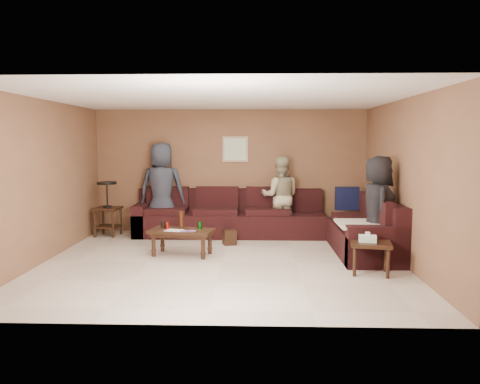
{
  "coord_description": "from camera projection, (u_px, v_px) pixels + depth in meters",
  "views": [
    {
      "loc": [
        0.51,
        -7.05,
        1.86
      ],
      "look_at": [
        0.25,
        0.85,
        1.0
      ],
      "focal_mm": 35.0,
      "sensor_mm": 36.0,
      "label": 1
    }
  ],
  "objects": [
    {
      "name": "room",
      "position": [
        222.0,
        154.0,
        7.05
      ],
      "size": [
        5.6,
        5.5,
        2.5
      ],
      "color": "beige",
      "rests_on": "ground"
    },
    {
      "name": "sectional_sofa",
      "position": [
        271.0,
        224.0,
        8.67
      ],
      "size": [
        4.65,
        2.9,
        0.97
      ],
      "color": "black",
      "rests_on": "ground"
    },
    {
      "name": "coffee_table",
      "position": [
        182.0,
        233.0,
        7.63
      ],
      "size": [
        1.1,
        0.7,
        0.71
      ],
      "rotation": [
        0.0,
        0.0,
        -0.19
      ],
      "color": "black",
      "rests_on": "ground"
    },
    {
      "name": "end_table_left",
      "position": [
        107.0,
        208.0,
        9.18
      ],
      "size": [
        0.52,
        0.52,
        1.07
      ],
      "rotation": [
        0.0,
        0.0,
        -0.12
      ],
      "color": "black",
      "rests_on": "ground"
    },
    {
      "name": "side_table_right",
      "position": [
        370.0,
        246.0,
        6.54
      ],
      "size": [
        0.62,
        0.54,
        0.6
      ],
      "rotation": [
        0.0,
        0.0,
        -0.18
      ],
      "color": "black",
      "rests_on": "ground"
    },
    {
      "name": "waste_bin",
      "position": [
        229.0,
        237.0,
        8.45
      ],
      "size": [
        0.28,
        0.28,
        0.27
      ],
      "primitive_type": "cube",
      "rotation": [
        0.0,
        0.0,
        0.29
      ],
      "color": "black",
      "rests_on": "ground"
    },
    {
      "name": "wall_art",
      "position": [
        235.0,
        149.0,
        9.5
      ],
      "size": [
        0.52,
        0.04,
        0.52
      ],
      "color": "tan",
      "rests_on": "ground"
    },
    {
      "name": "person_left",
      "position": [
        162.0,
        189.0,
        9.24
      ],
      "size": [
        0.92,
        0.61,
        1.85
      ],
      "primitive_type": "imported",
      "rotation": [
        0.0,
        0.0,
        3.11
      ],
      "color": "#292D39",
      "rests_on": "ground"
    },
    {
      "name": "person_middle",
      "position": [
        280.0,
        196.0,
        9.16
      ],
      "size": [
        0.81,
        0.65,
        1.57
      ],
      "primitive_type": "imported",
      "rotation": [
        0.0,
        0.0,
        3.06
      ],
      "color": "tan",
      "rests_on": "ground"
    },
    {
      "name": "person_right",
      "position": [
        378.0,
        208.0,
        7.32
      ],
      "size": [
        0.54,
        0.82,
        1.64
      ],
      "primitive_type": "imported",
      "rotation": [
        0.0,
        0.0,
        1.54
      ],
      "color": "black",
      "rests_on": "ground"
    }
  ]
}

